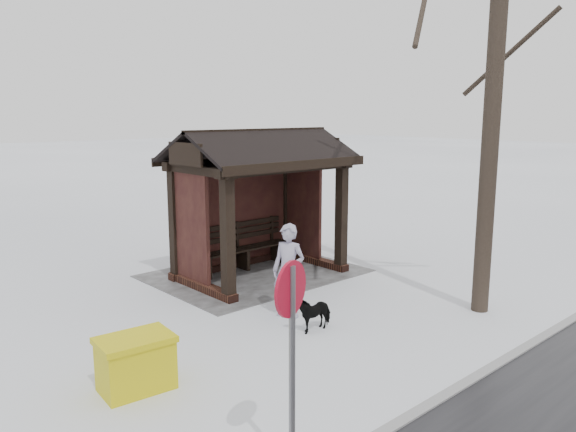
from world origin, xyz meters
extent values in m
plane|color=white|center=(0.00, 0.00, 0.00)|extent=(120.00, 120.00, 0.00)
cube|color=gray|center=(0.00, 5.50, 0.01)|extent=(120.00, 0.15, 0.06)
cube|color=gray|center=(0.00, -0.20, 0.01)|extent=(4.20, 3.20, 0.02)
cube|color=#331812|center=(0.00, -0.90, 0.08)|extent=(3.30, 0.22, 0.16)
cube|color=#331812|center=(-1.50, 0.00, 0.08)|extent=(0.22, 2.10, 0.16)
cube|color=#331812|center=(1.50, 0.00, 0.08)|extent=(0.22, 2.10, 0.16)
cube|color=black|center=(-1.50, 0.90, 1.15)|extent=(0.20, 0.20, 2.30)
cube|color=black|center=(1.50, 0.90, 1.15)|extent=(0.20, 0.20, 2.30)
cube|color=black|center=(-1.50, -0.90, 1.15)|extent=(0.20, 0.20, 2.30)
cube|color=black|center=(1.50, -0.90, 1.15)|extent=(0.20, 0.20, 2.30)
cube|color=black|center=(0.00, -0.90, 1.23)|extent=(2.80, 0.08, 2.14)
cube|color=black|center=(-1.50, -0.31, 1.23)|extent=(0.08, 1.17, 2.14)
cube|color=black|center=(1.50, -0.31, 1.23)|extent=(0.08, 1.17, 2.14)
cube|color=black|center=(0.00, 0.90, 2.36)|extent=(3.40, 0.20, 0.18)
cube|color=black|center=(0.00, -0.90, 2.36)|extent=(3.40, 0.20, 0.18)
cylinder|color=black|center=(-1.50, 4.20, 4.28)|extent=(0.29, 0.29, 8.55)
imported|color=#A49CB7|center=(1.19, 2.18, 0.80)|extent=(0.55, 0.68, 1.60)
imported|color=black|center=(1.29, 2.85, 0.29)|extent=(0.68, 0.31, 0.57)
cube|color=#CDBF0C|center=(4.31, 2.81, 0.31)|extent=(0.91, 0.65, 0.62)
cube|color=#CDBF0C|center=(4.31, 2.81, 0.66)|extent=(0.96, 0.70, 0.08)
cylinder|color=slate|center=(3.97, 5.30, 1.02)|extent=(0.06, 0.06, 2.05)
cylinder|color=#B40C25|center=(3.97, 5.28, 1.83)|extent=(0.52, 0.20, 0.53)
cylinder|color=white|center=(3.97, 5.26, 1.83)|extent=(0.40, 0.16, 0.41)
camera|label=1|loc=(7.27, 8.90, 3.41)|focal=35.00mm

